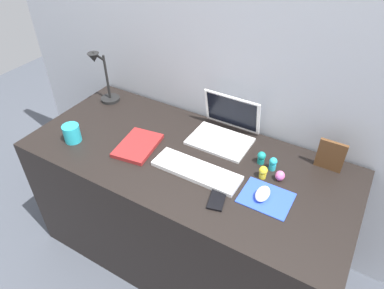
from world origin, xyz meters
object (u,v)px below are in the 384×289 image
picture_frame (331,156)px  toy_figurine_cyan (273,163)px  cell_phone (217,199)px  toy_figurine_teal (261,157)px  keyboard (196,171)px  notebook_pad (138,146)px  coffee_mug (72,133)px  toy_figurine_pink (280,176)px  mouse (263,194)px  laptop (225,128)px  desk_lamp (103,79)px  toy_figurine_yellow (263,172)px

picture_frame → toy_figurine_cyan: (-0.22, -0.13, -0.04)m
cell_phone → toy_figurine_teal: (0.07, 0.31, 0.03)m
keyboard → notebook_pad: size_ratio=1.71×
coffee_mug → toy_figurine_pink: coffee_mug is taller
keyboard → mouse: 0.31m
keyboard → coffee_mug: (-0.65, -0.11, 0.03)m
laptop → picture_frame: (0.51, 0.02, 0.02)m
notebook_pad → toy_figurine_teal: toy_figurine_teal is taller
mouse → toy_figurine_teal: (-0.09, 0.20, 0.01)m
notebook_pad → laptop: bearing=33.5°
coffee_mug → laptop: bearing=32.9°
toy_figurine_pink → desk_lamp: bearing=174.1°
coffee_mug → toy_figurine_cyan: (0.94, 0.30, -0.01)m
desk_lamp → coffee_mug: size_ratio=3.67×
keyboard → coffee_mug: bearing=-170.6°
toy_figurine_cyan → cell_phone: bearing=-114.1°
toy_figurine_pink → toy_figurine_cyan: (-0.05, 0.05, 0.01)m
picture_frame → toy_figurine_yellow: (-0.23, -0.21, -0.04)m
cell_phone → desk_lamp: desk_lamp is taller
coffee_mug → toy_figurine_pink: size_ratio=1.92×
mouse → cell_phone: (-0.16, -0.11, -0.02)m
keyboard → toy_figurine_yellow: (0.27, 0.12, 0.02)m
cell_phone → toy_figurine_pink: bearing=38.9°
cell_phone → toy_figurine_cyan: 0.32m
toy_figurine_teal → notebook_pad: bearing=-160.9°
notebook_pad → toy_figurine_pink: bearing=2.7°
toy_figurine_teal → cell_phone: bearing=-102.7°
cell_phone → desk_lamp: size_ratio=0.39×
toy_figurine_teal → toy_figurine_cyan: toy_figurine_cyan is taller
notebook_pad → coffee_mug: size_ratio=2.67×
keyboard → toy_figurine_yellow: 0.30m
toy_figurine_teal → picture_frame: bearing=23.3°
picture_frame → desk_lamp: bearing=-176.8°
picture_frame → toy_figurine_cyan: picture_frame is taller
laptop → toy_figurine_yellow: 0.34m
coffee_mug → toy_figurine_cyan: 0.99m
mouse → toy_figurine_teal: bearing=113.3°
desk_lamp → toy_figurine_cyan: size_ratio=5.02×
picture_frame → toy_figurine_yellow: picture_frame is taller
desk_lamp → picture_frame: bearing=3.2°
desk_lamp → toy_figurine_pink: bearing=-5.9°
keyboard → desk_lamp: bearing=161.1°
picture_frame → toy_figurine_pink: size_ratio=3.20×
toy_figurine_yellow → toy_figurine_teal: bearing=116.0°
mouse → cell_phone: bearing=-146.0°
laptop → toy_figurine_cyan: bearing=-21.1°
toy_figurine_pink → toy_figurine_cyan: bearing=136.8°
laptop → cell_phone: laptop is taller
cell_phone → notebook_pad: notebook_pad is taller
mouse → keyboard: bearing=-178.8°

